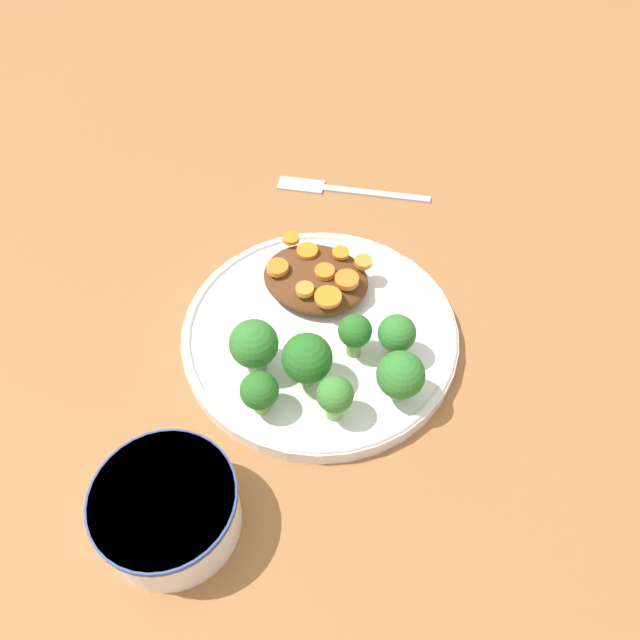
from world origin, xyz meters
TOP-DOWN VIEW (x-y plane):
  - ground_plane at (0.00, 0.00)m, footprint 4.00×4.00m
  - plate at (0.00, 0.00)m, footprint 0.28×0.28m
  - dip_bowl at (-0.22, 0.04)m, footprint 0.12×0.12m
  - stew_mound at (0.05, 0.03)m, footprint 0.09×0.11m
  - broccoli_floret_0 at (0.00, -0.08)m, footprint 0.04×0.04m
  - broccoli_floret_1 at (-0.06, -0.01)m, footprint 0.05×0.05m
  - broccoli_floret_2 at (-0.07, 0.04)m, footprint 0.05×0.05m
  - broccoli_floret_3 at (-0.04, -0.10)m, footprint 0.04×0.04m
  - broccoli_floret_4 at (-0.10, 0.01)m, footprint 0.03×0.03m
  - broccoli_floret_5 at (-0.01, -0.04)m, footprint 0.03×0.03m
  - broccoli_floret_6 at (-0.08, -0.05)m, footprint 0.03×0.03m
  - carrot_slice_0 at (0.02, -0.00)m, footprint 0.03×0.03m
  - carrot_slice_1 at (0.04, 0.06)m, footprint 0.02×0.02m
  - carrot_slice_2 at (0.07, 0.05)m, footprint 0.02×0.02m
  - carrot_slice_3 at (0.08, -0.02)m, footprint 0.02×0.02m
  - carrot_slice_4 at (0.02, 0.02)m, footprint 0.02×0.02m
  - carrot_slice_5 at (0.05, 0.02)m, footprint 0.02×0.02m
  - carrot_slice_6 at (0.05, -0.01)m, footprint 0.02×0.02m
  - carrot_slice_7 at (0.08, 0.07)m, footprint 0.02×0.02m
  - carrot_slice_8 at (0.08, 0.01)m, footprint 0.02×0.02m
  - fork at (0.22, 0.07)m, footprint 0.06×0.19m

SIDE VIEW (x-z plane):
  - ground_plane at x=0.00m, z-range 0.00..0.00m
  - fork at x=0.22m, z-range 0.00..0.01m
  - plate at x=0.00m, z-range 0.00..0.02m
  - stew_mound at x=0.05m, z-range 0.02..0.04m
  - dip_bowl at x=-0.22m, z-range 0.00..0.06m
  - broccoli_floret_4 at x=-0.10m, z-range 0.02..0.07m
  - carrot_slice_8 at x=0.08m, z-range 0.04..0.05m
  - carrot_slice_2 at x=0.07m, z-range 0.04..0.05m
  - carrot_slice_7 at x=0.08m, z-range 0.04..0.05m
  - carrot_slice_0 at x=0.02m, z-range 0.04..0.05m
  - carrot_slice_3 at x=0.08m, z-range 0.04..0.05m
  - carrot_slice_1 at x=0.04m, z-range 0.04..0.05m
  - carrot_slice_5 at x=0.05m, z-range 0.04..0.05m
  - carrot_slice_4 at x=0.02m, z-range 0.04..0.05m
  - carrot_slice_6 at x=0.05m, z-range 0.04..0.05m
  - broccoli_floret_5 at x=-0.01m, z-range 0.02..0.07m
  - broccoli_floret_6 at x=-0.08m, z-range 0.02..0.07m
  - broccoli_floret_0 at x=0.00m, z-range 0.02..0.08m
  - broccoli_floret_3 at x=-0.04m, z-range 0.02..0.08m
  - broccoli_floret_2 at x=-0.07m, z-range 0.02..0.08m
  - broccoli_floret_1 at x=-0.06m, z-range 0.02..0.08m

